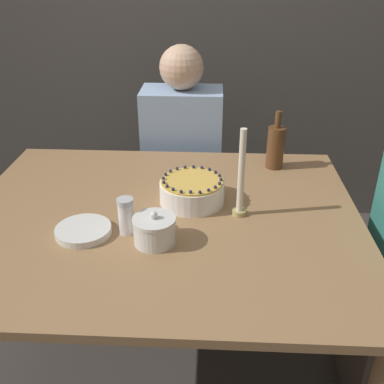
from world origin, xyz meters
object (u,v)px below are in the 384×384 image
sugar_bowl (153,230)px  candle (241,181)px  cake (192,191)px  bottle (276,146)px  sugar_shaker (126,216)px  person_man_blue_shirt (183,178)px

sugar_bowl → candle: 0.35m
cake → bottle: bottle is taller
sugar_bowl → sugar_shaker: size_ratio=1.09×
cake → bottle: (0.34, 0.33, 0.05)m
cake → sugar_bowl: sugar_bowl is taller
sugar_bowl → bottle: bottle is taller
bottle → person_man_blue_shirt: person_man_blue_shirt is taller
candle → cake: bearing=154.2°
cake → candle: (0.17, -0.08, 0.09)m
sugar_shaker → person_man_blue_shirt: person_man_blue_shirt is taller
cake → bottle: bearing=44.1°
sugar_bowl → person_man_blue_shirt: bearing=88.5°
sugar_bowl → bottle: bearing=53.2°
sugar_shaker → bottle: bearing=45.2°
cake → sugar_shaker: bearing=-133.0°
cake → candle: size_ratio=0.74×
sugar_bowl → cake: bearing=68.0°
candle → person_man_blue_shirt: person_man_blue_shirt is taller
sugar_shaker → candle: candle is taller
sugar_bowl → sugar_shaker: sugar_shaker is taller
bottle → person_man_blue_shirt: (-0.43, 0.35, -0.33)m
cake → candle: bearing=-25.8°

